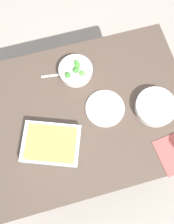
# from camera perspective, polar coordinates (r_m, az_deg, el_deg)

# --- Properties ---
(ground_plane) EXTENTS (6.00, 6.00, 0.00)m
(ground_plane) POSITION_cam_1_polar(r_m,az_deg,el_deg) (2.09, 0.00, -6.01)
(ground_plane) COLOR #9E9389
(dining_table) EXTENTS (1.20, 0.90, 0.74)m
(dining_table) POSITION_cam_1_polar(r_m,az_deg,el_deg) (1.46, 0.00, -1.05)
(dining_table) COLOR #4C3D33
(dining_table) RESTS_ON ground_plane
(stew_bowl) EXTENTS (0.23, 0.23, 0.06)m
(stew_bowl) POSITION_cam_1_polar(r_m,az_deg,el_deg) (1.40, 15.81, 1.18)
(stew_bowl) COLOR white
(stew_bowl) RESTS_ON dining_table
(broccoli_bowl) EXTENTS (0.20, 0.20, 0.07)m
(broccoli_bowl) POSITION_cam_1_polar(r_m,az_deg,el_deg) (1.44, -2.79, 9.66)
(broccoli_bowl) COLOR white
(broccoli_bowl) RESTS_ON dining_table
(baking_dish) EXTENTS (0.36, 0.31, 0.06)m
(baking_dish) POSITION_cam_1_polar(r_m,az_deg,el_deg) (1.31, -8.39, -7.41)
(baking_dish) COLOR silver
(baking_dish) RESTS_ON dining_table
(side_plate) EXTENTS (0.22, 0.22, 0.01)m
(side_plate) POSITION_cam_1_polar(r_m,az_deg,el_deg) (1.38, 4.24, 0.86)
(side_plate) COLOR white
(side_plate) RESTS_ON dining_table
(spoon_by_stew) EXTENTS (0.17, 0.06, 0.01)m
(spoon_by_stew) POSITION_cam_1_polar(r_m,az_deg,el_deg) (1.42, 13.84, 0.85)
(spoon_by_stew) COLOR silver
(spoon_by_stew) RESTS_ON dining_table
(spoon_by_broccoli) EXTENTS (0.18, 0.04, 0.01)m
(spoon_by_broccoli) POSITION_cam_1_polar(r_m,az_deg,el_deg) (1.46, -6.30, 8.74)
(spoon_by_broccoli) COLOR silver
(spoon_by_broccoli) RESTS_ON dining_table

